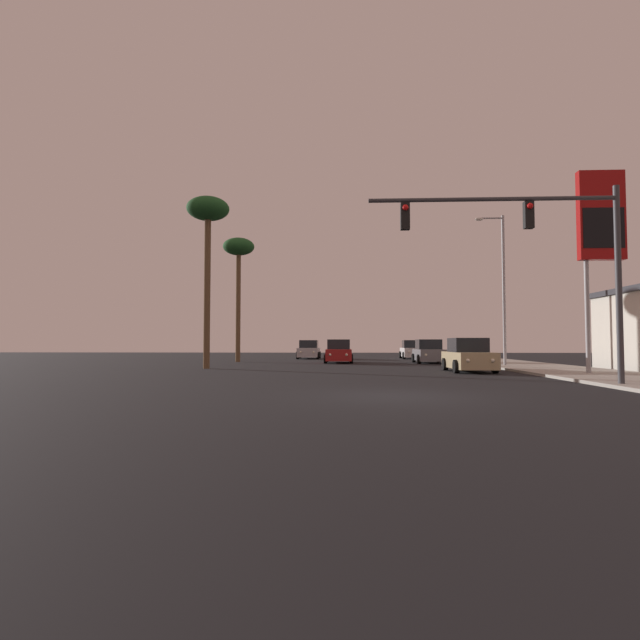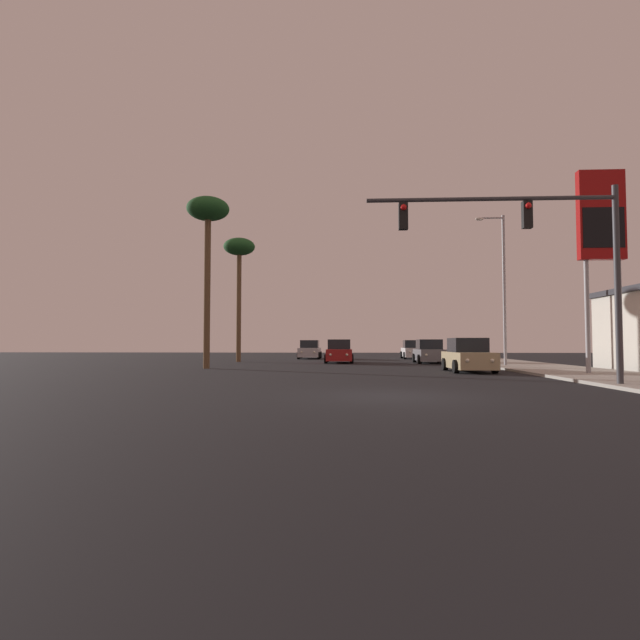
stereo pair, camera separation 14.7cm
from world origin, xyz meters
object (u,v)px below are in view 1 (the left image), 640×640
car_tan (468,356)px  palm_tree_mid (239,254)px  car_white (412,350)px  car_grey (429,352)px  street_lamp (502,282)px  traffic_light_mast (543,242)px  palm_tree_near (208,219)px  car_silver (309,350)px  car_red (339,352)px  gas_station_sign (601,227)px

car_tan → palm_tree_mid: bearing=-41.9°
car_tan → car_white: same height
car_grey → palm_tree_mid: size_ratio=0.45×
car_tan → street_lamp: (3.28, 5.03, 4.36)m
traffic_light_mast → street_lamp: (2.92, 13.60, 0.34)m
car_grey → palm_tree_near: size_ratio=0.44×
car_tan → palm_tree_near: size_ratio=0.45×
car_grey → palm_tree_mid: 16.06m
car_silver → car_grey: same height
car_grey → street_lamp: (3.40, -5.71, 4.36)m
car_red → street_lamp: (9.84, -5.95, 4.36)m
car_grey → palm_tree_mid: (-14.11, 1.67, 7.48)m
gas_station_sign → car_tan: bearing=153.2°
street_lamp → palm_tree_mid: (-17.51, 7.38, 3.13)m
car_red → palm_tree_mid: size_ratio=0.46×
car_silver → car_grey: bearing=135.1°
traffic_light_mast → palm_tree_mid: size_ratio=0.87×
car_red → gas_station_sign: 18.99m
car_red → palm_tree_near: palm_tree_near is taller
car_silver → car_grey: (9.23, -9.43, 0.00)m
car_silver → car_white: bearing=-177.2°
traffic_light_mast → car_grey: bearing=91.4°
traffic_light_mast → palm_tree_mid: bearing=124.8°
car_red → palm_tree_mid: palm_tree_mid is taller
car_silver → car_tan: bearing=115.6°
car_grey → street_lamp: street_lamp is taller
car_tan → traffic_light_mast: bearing=91.5°
car_white → gas_station_sign: size_ratio=0.48×
car_silver → car_white: 9.39m
car_silver → palm_tree_near: palm_tree_near is taller
car_silver → gas_station_sign: bearing=123.4°
palm_tree_near → gas_station_sign: bearing=-14.8°
palm_tree_mid → car_white: bearing=29.6°
car_grey → car_red: bearing=-2.0°
car_grey → traffic_light_mast: (0.47, -19.31, 4.01)m
traffic_light_mast → gas_station_sign: bearing=50.2°
car_white → palm_tree_near: 24.09m
car_grey → palm_tree_mid: bearing=-6.6°
car_silver → street_lamp: street_lamp is taller
gas_station_sign → car_silver: bearing=122.6°
street_lamp → car_white: bearing=101.8°
car_tan → gas_station_sign: bearing=152.4°
car_white → gas_station_sign: bearing=103.7°
car_silver → traffic_light_mast: (9.70, -28.74, 4.01)m
palm_tree_mid → car_silver: bearing=57.8°
car_red → car_white: size_ratio=1.00×
gas_station_sign → car_red: bearing=130.9°
traffic_light_mast → palm_tree_near: bearing=142.4°
car_red → car_white: same height
car_grey → street_lamp: bearing=121.0°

